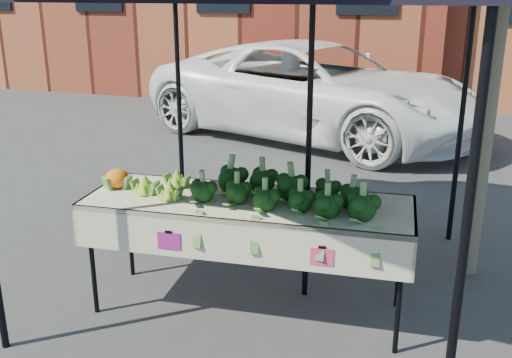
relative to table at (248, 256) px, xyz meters
The scene contains 7 objects.
ground 0.50m from the table, 38.29° to the left, with size 90.00×90.00×0.00m, color #313134.
table is the anchor object (origin of this frame).
canopy 1.02m from the table, 88.29° to the left, with size 3.16×3.16×2.74m, color black, non-canonical shape.
broccoli_heap 0.64m from the table, ahead, with size 1.36×0.56×0.25m, color black.
romanesco_cluster 0.86m from the table, behind, with size 0.42×0.46×0.19m, color #86B537.
cauliflower_pair 1.18m from the table, behind, with size 0.19×0.19×0.17m, color orange.
street_tree 2.63m from the table, 36.62° to the left, with size 2.14×2.14×4.21m, color #1E4C14, non-canonical shape.
Camera 1 is at (1.15, -3.91, 2.36)m, focal length 40.92 mm.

